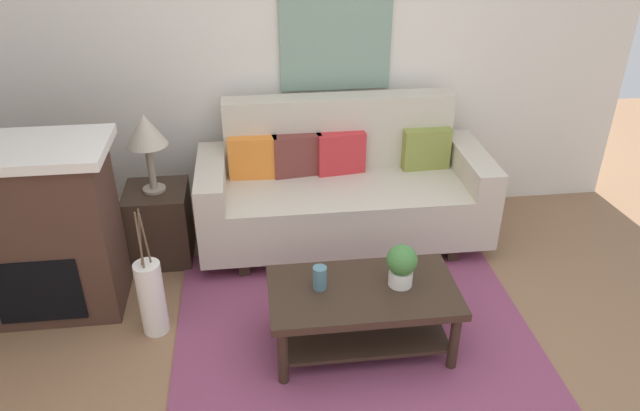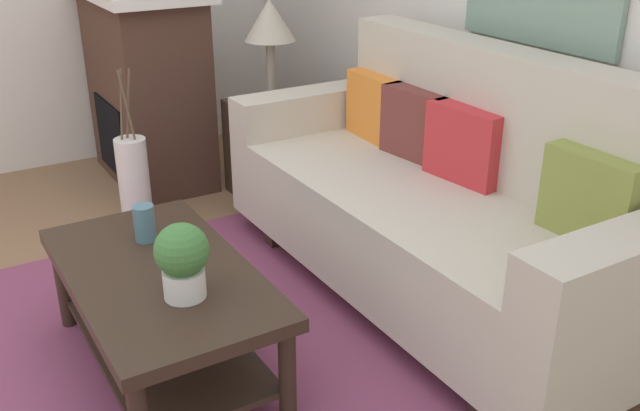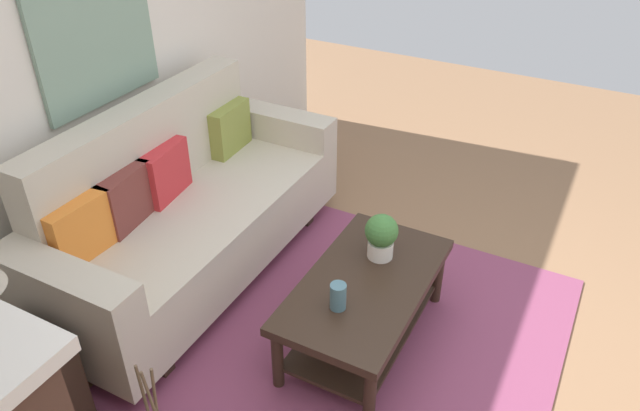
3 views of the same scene
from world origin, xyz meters
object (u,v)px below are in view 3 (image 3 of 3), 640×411
at_px(throw_pillow_maroon, 126,199).
at_px(potted_plant_tabletop, 381,235).
at_px(coffee_table, 365,297).
at_px(framed_painting, 96,36).
at_px(throw_pillow_crimson, 165,172).
at_px(throw_pillow_orange, 80,229).
at_px(tabletop_vase, 338,296).
at_px(throw_pillow_olive, 229,128).
at_px(couch, 187,212).
at_px(side_table, 14,396).

bearing_deg(throw_pillow_maroon, potted_plant_tabletop, -70.02).
relative_size(coffee_table, framed_painting, 1.32).
bearing_deg(throw_pillow_maroon, throw_pillow_crimson, 0.00).
relative_size(throw_pillow_orange, tabletop_vase, 2.52).
height_order(coffee_table, tabletop_vase, tabletop_vase).
distance_m(throw_pillow_maroon, throw_pillow_olive, 0.99).
bearing_deg(couch, framed_painting, 90.00).
distance_m(couch, potted_plant_tabletop, 1.22).
bearing_deg(throw_pillow_crimson, potted_plant_tabletop, -83.40).
bearing_deg(tabletop_vase, throw_pillow_maroon, 90.51).
bearing_deg(side_table, throw_pillow_olive, 5.91).
bearing_deg(throw_pillow_crimson, tabletop_vase, -103.67).
relative_size(throw_pillow_orange, side_table, 0.64).
bearing_deg(framed_painting, throw_pillow_crimson, -90.00).
relative_size(couch, coffee_table, 1.94).
bearing_deg(throw_pillow_olive, potted_plant_tabletop, -110.81).
bearing_deg(tabletop_vase, throw_pillow_olive, 53.21).
height_order(coffee_table, side_table, side_table).
xyz_separation_m(throw_pillow_crimson, framed_painting, (-0.00, 0.34, 0.76)).
distance_m(throw_pillow_olive, coffee_table, 1.57).
relative_size(couch, throw_pillow_olive, 5.92).
distance_m(throw_pillow_olive, framed_painting, 1.06).
relative_size(coffee_table, side_table, 1.96).
bearing_deg(throw_pillow_orange, side_table, -163.52).
bearing_deg(tabletop_vase, throw_pillow_crimson, 76.33).
distance_m(throw_pillow_orange, framed_painting, 1.06).
height_order(couch, throw_pillow_crimson, couch).
bearing_deg(throw_pillow_orange, throw_pillow_maroon, 0.00).
relative_size(couch, throw_pillow_crimson, 5.92).
height_order(couch, throw_pillow_orange, couch).
bearing_deg(couch, tabletop_vase, -105.08).
relative_size(throw_pillow_crimson, throw_pillow_olive, 1.00).
bearing_deg(potted_plant_tabletop, tabletop_vase, 177.21).
distance_m(potted_plant_tabletop, framed_painting, 1.89).
distance_m(throw_pillow_orange, coffee_table, 1.51).
relative_size(throw_pillow_olive, tabletop_vase, 2.52).
bearing_deg(side_table, coffee_table, -41.16).
distance_m(throw_pillow_orange, throw_pillow_crimson, 0.66).
bearing_deg(throw_pillow_maroon, side_table, -168.58).
xyz_separation_m(couch, framed_painting, (0.00, 0.47, 1.01)).
height_order(throw_pillow_orange, coffee_table, throw_pillow_orange).
distance_m(throw_pillow_crimson, tabletop_vase, 1.35).
xyz_separation_m(throw_pillow_crimson, potted_plant_tabletop, (0.15, -1.33, -0.11)).
relative_size(couch, throw_pillow_orange, 5.92).
distance_m(throw_pillow_maroon, throw_pillow_crimson, 0.33).
bearing_deg(throw_pillow_orange, framed_painting, 27.40).
xyz_separation_m(coffee_table, framed_painting, (0.07, 1.68, 1.13)).
relative_size(throw_pillow_olive, potted_plant_tabletop, 1.37).
relative_size(throw_pillow_crimson, side_table, 0.64).
relative_size(couch, potted_plant_tabletop, 8.14).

